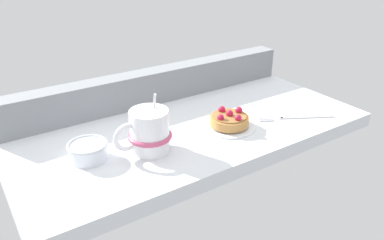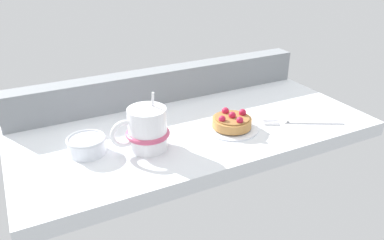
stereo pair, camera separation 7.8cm
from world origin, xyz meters
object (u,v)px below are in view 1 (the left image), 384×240
Objects in this scene: dessert_plate at (229,126)px; dessert_fork at (295,117)px; raspberry_tart at (229,119)px; coffee_mug at (149,132)px; sugar_bowl at (88,150)px.

dessert_fork is (15.68, -4.88, -0.02)cm from dessert_plate.
raspberry_tart is 0.72× the size of coffee_mug.
dessert_plate is 1.61cm from raspberry_tart.
dessert_plate is 30.72cm from sugar_bowl.
raspberry_tart is 0.51× the size of dessert_fork.
sugar_bowl is (-30.39, 4.20, 1.49)cm from dessert_plate.
coffee_mug is at bearing -17.83° from sugar_bowl.
coffee_mug reaches higher than dessert_fork.
raspberry_tart is at bearing -7.85° from sugar_bowl.
raspberry_tart reaches higher than dessert_plate.
sugar_bowl is at bearing 162.17° from coffee_mug.
coffee_mug is 11.84cm from sugar_bowl.
raspberry_tart reaches higher than dessert_fork.
raspberry_tart is at bearing 30.34° from dessert_plate.
sugar_bowl is (-11.05, 3.55, -2.33)cm from coffee_mug.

